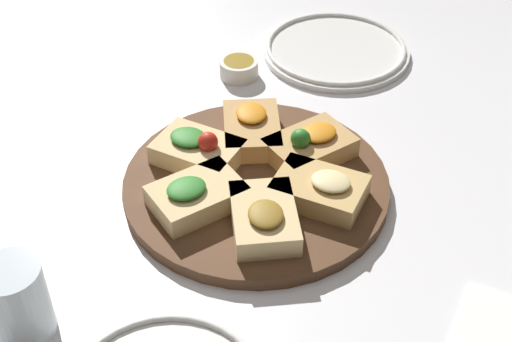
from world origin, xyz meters
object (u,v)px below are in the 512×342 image
serving_board (256,184)px  plate_right (335,49)px  water_glass (17,301)px  napkin_stack (503,333)px  dipping_bowl (239,68)px

serving_board → plate_right: 0.38m
water_glass → napkin_stack: (0.18, -0.49, -0.04)m
serving_board → water_glass: 0.34m
plate_right → water_glass: water_glass is taller
serving_board → water_glass: water_glass is taller
water_glass → serving_board: bearing=-26.4°
dipping_bowl → napkin_stack: bearing=-129.0°
serving_board → plate_right: bearing=0.1°
napkin_stack → dipping_bowl: dipping_bowl is taller
water_glass → napkin_stack: 0.52m
water_glass → napkin_stack: water_glass is taller
water_glass → dipping_bowl: 0.56m
plate_right → water_glass: size_ratio=2.65×
serving_board → plate_right: size_ratio=1.41×
serving_board → water_glass: (-0.30, 0.15, 0.04)m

